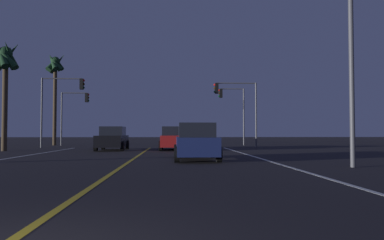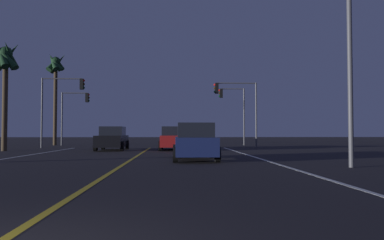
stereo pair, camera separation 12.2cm
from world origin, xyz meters
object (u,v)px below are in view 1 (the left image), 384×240
object	(u,v)px
traffic_light_far_right	(232,103)
car_oncoming	(113,139)
traffic_light_far_left	(75,106)
traffic_light_near_left	(62,96)
traffic_light_near_right	(236,99)
car_ahead_far	(173,139)
palm_tree_left_mid	(5,63)
street_lamp_right_near	(340,19)
car_lead_same_lane	(196,142)
palm_tree_left_far	(55,71)

from	to	relation	value
traffic_light_far_right	car_oncoming	bearing A→B (deg)	43.94
car_oncoming	traffic_light_far_right	distance (m)	14.66
traffic_light_far_left	traffic_light_near_left	bearing A→B (deg)	-86.28
traffic_light_near_right	traffic_light_near_left	distance (m)	14.62
car_oncoming	traffic_light_near_right	bearing A→B (deg)	114.38
car_ahead_far	traffic_light_far_left	xyz separation A→B (m)	(-9.65, 9.80, 3.04)
traffic_light_far_right	palm_tree_left_mid	size ratio (longest dim) A/B	0.74
car_ahead_far	street_lamp_right_near	world-z (taller)	street_lamp_right_near
traffic_light_far_right	car_lead_same_lane	bearing A→B (deg)	76.14
car_lead_same_lane	traffic_light_near_right	bearing A→B (deg)	-16.82
street_lamp_right_near	car_lead_same_lane	bearing A→B (deg)	-37.08
car_oncoming	traffic_light_near_right	xyz separation A→B (m)	(9.71, 4.40, 3.32)
car_ahead_far	traffic_light_near_left	world-z (taller)	traffic_light_near_left
traffic_light_near_right	street_lamp_right_near	xyz separation A→B (m)	(0.77, -18.06, 1.30)
car_ahead_far	car_lead_same_lane	bearing A→B (deg)	-174.07
car_lead_same_lane	street_lamp_right_near	size ratio (longest dim) A/B	0.49
traffic_light_far_right	palm_tree_left_far	world-z (taller)	palm_tree_left_far
street_lamp_right_near	palm_tree_left_mid	distance (m)	21.91
street_lamp_right_near	palm_tree_left_far	bearing A→B (deg)	-53.51
car_ahead_far	street_lamp_right_near	distance (m)	15.75
car_oncoming	traffic_light_near_left	distance (m)	7.47
traffic_light_near_left	street_lamp_right_near	xyz separation A→B (m)	(15.40, -18.06, 1.11)
car_oncoming	palm_tree_left_mid	size ratio (longest dim) A/B	0.56
street_lamp_right_near	palm_tree_left_mid	xyz separation A→B (m)	(-17.74, 12.84, 0.64)
traffic_light_near_left	traffic_light_far_left	xyz separation A→B (m)	(-0.36, 5.50, -0.47)
car_ahead_far	traffic_light_near_right	bearing A→B (deg)	-51.11
palm_tree_left_mid	palm_tree_left_far	distance (m)	11.47
car_lead_same_lane	traffic_light_far_right	xyz separation A→B (m)	(4.87, 19.73, 3.38)
traffic_light_far_left	palm_tree_left_far	distance (m)	4.20
traffic_light_far_right	palm_tree_left_mid	xyz separation A→B (m)	(-17.53, -10.72, 1.89)
palm_tree_left_far	traffic_light_far_right	bearing A→B (deg)	-2.19
car_ahead_far	palm_tree_left_mid	world-z (taller)	palm_tree_left_mid
palm_tree_left_mid	traffic_light_near_left	bearing A→B (deg)	65.84
traffic_light_near_left	traffic_light_far_left	world-z (taller)	traffic_light_near_left
car_oncoming	traffic_light_near_right	world-z (taller)	traffic_light_near_right
car_lead_same_lane	palm_tree_left_mid	bearing A→B (deg)	54.58
traffic_light_near_left	palm_tree_left_far	bearing A→B (deg)	112.31
car_oncoming	palm_tree_left_mid	xyz separation A→B (m)	(-7.26, -0.82, 5.27)
car_lead_same_lane	traffic_light_far_left	world-z (taller)	traffic_light_far_left
palm_tree_left_mid	palm_tree_left_far	world-z (taller)	palm_tree_left_far
car_oncoming	traffic_light_far_left	bearing A→B (deg)	-151.96
traffic_light_far_left	palm_tree_left_mid	world-z (taller)	palm_tree_left_mid
car_oncoming	palm_tree_left_far	xyz separation A→B (m)	(-7.45, 10.58, 6.57)
traffic_light_near_right	palm_tree_left_far	bearing A→B (deg)	-19.80
traffic_light_far_left	car_lead_same_lane	bearing A→B (deg)	-61.57
street_lamp_right_near	traffic_light_near_right	bearing A→B (deg)	-87.54
traffic_light_near_left	traffic_light_far_left	size ratio (longest dim) A/B	1.12
car_oncoming	traffic_light_near_left	size ratio (longest dim) A/B	0.74
car_oncoming	palm_tree_left_far	bearing A→B (deg)	-144.84
palm_tree_left_far	traffic_light_near_left	bearing A→B (deg)	-67.69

